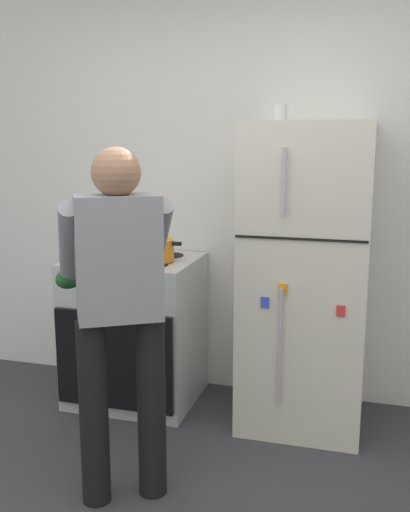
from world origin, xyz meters
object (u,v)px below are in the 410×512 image
(red_pot, at_px, (155,250))
(stove_range, at_px, (135,330))
(refrigerator, at_px, (306,277))
(pepper_mill, at_px, (103,236))
(coffee_mug, at_px, (280,113))
(person_cook, at_px, (119,295))

(red_pot, bearing_deg, stove_range, 166.08)
(refrigerator, bearing_deg, pepper_mill, 171.55)
(refrigerator, distance_m, stove_range, 1.12)
(refrigerator, distance_m, coffee_mug, 0.93)
(person_cook, bearing_deg, refrigerator, 54.11)
(red_pot, height_order, coffee_mug, coffee_mug)
(pepper_mill, bearing_deg, person_cook, -61.60)
(refrigerator, bearing_deg, red_pot, -176.80)
(stove_range, xyz_separation_m, person_cook, (0.34, -0.97, 0.50))
(pepper_mill, bearing_deg, coffee_mug, -7.30)
(stove_range, relative_size, red_pot, 2.85)
(pepper_mill, bearing_deg, refrigerator, -8.45)
(refrigerator, relative_size, person_cook, 1.07)
(person_cook, bearing_deg, red_pot, 100.84)
(coffee_mug, xyz_separation_m, pepper_mill, (-1.17, 0.15, -0.77))
(pepper_mill, bearing_deg, red_pot, -28.52)
(person_cook, xyz_separation_m, pepper_mill, (-0.64, 1.18, 0.04))
(coffee_mug, bearing_deg, stove_range, -176.03)
(person_cook, bearing_deg, stove_range, 109.22)
(stove_range, bearing_deg, pepper_mill, 144.96)
(refrigerator, distance_m, person_cook, 1.21)
(coffee_mug, bearing_deg, refrigerator, -15.83)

